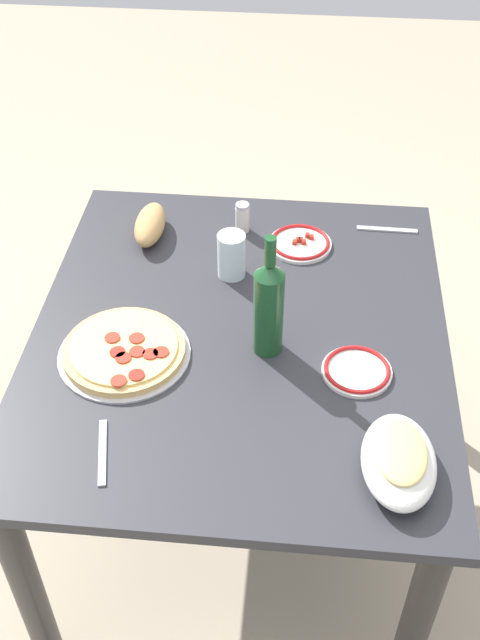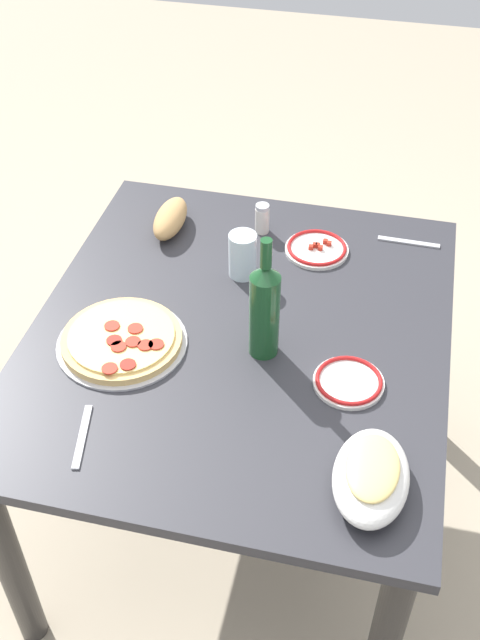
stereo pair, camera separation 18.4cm
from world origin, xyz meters
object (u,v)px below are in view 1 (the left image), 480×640
(water_glass, at_px, (231,255))
(side_plate_near, at_px, (300,243))
(baked_pasta_dish, at_px, (399,459))
(wine_bottle, at_px, (269,306))
(pepperoni_pizza, at_px, (124,351))
(spice_shaker, at_px, (242,218))
(dining_table, at_px, (240,363))
(bread_loaf, at_px, (150,225))
(side_plate_far, at_px, (357,370))

(water_glass, distance_m, side_plate_near, 0.23)
(baked_pasta_dish, distance_m, wine_bottle, 0.45)
(baked_pasta_dish, bearing_deg, pepperoni_pizza, 65.73)
(pepperoni_pizza, xyz_separation_m, spice_shaker, (0.53, -0.23, 0.03))
(spice_shaker, bearing_deg, wine_bottle, -167.65)
(wine_bottle, distance_m, water_glass, 0.30)
(dining_table, height_order, bread_loaf, bread_loaf)
(wine_bottle, xyz_separation_m, side_plate_near, (0.41, -0.06, -0.12))
(side_plate_near, xyz_separation_m, bread_loaf, (0.01, 0.42, 0.03))
(dining_table, height_order, spice_shaker, spice_shaker)
(pepperoni_pizza, relative_size, side_plate_near, 1.79)
(bread_loaf, height_order, spice_shaker, spice_shaker)
(side_plate_far, xyz_separation_m, bread_loaf, (0.48, 0.56, 0.03))
(dining_table, xyz_separation_m, water_glass, (0.21, 0.04, 0.18))
(baked_pasta_dish, relative_size, bread_loaf, 1.26)
(pepperoni_pizza, xyz_separation_m, wine_bottle, (0.06, -0.33, 0.12))
(dining_table, xyz_separation_m, spice_shaker, (0.41, 0.03, 0.16))
(wine_bottle, bearing_deg, spice_shaker, 12.35)
(baked_pasta_dish, xyz_separation_m, side_plate_far, (0.27, 0.07, -0.03))
(dining_table, bearing_deg, baked_pasta_dish, -137.90)
(side_plate_far, height_order, bread_loaf, bread_loaf)
(wine_bottle, height_order, side_plate_near, wine_bottle)
(dining_table, distance_m, pepperoni_pizza, 0.31)
(baked_pasta_dish, height_order, side_plate_near, baked_pasta_dish)
(pepperoni_pizza, xyz_separation_m, side_plate_near, (0.47, -0.39, -0.01))
(dining_table, distance_m, wine_bottle, 0.26)
(pepperoni_pizza, height_order, side_plate_far, pepperoni_pizza)
(side_plate_near, relative_size, spice_shaker, 1.99)
(water_glass, height_order, side_plate_far, water_glass)
(wine_bottle, bearing_deg, bread_loaf, 40.21)
(dining_table, relative_size, spice_shaker, 13.25)
(dining_table, bearing_deg, water_glass, 11.35)
(water_glass, relative_size, spice_shaker, 1.43)
(dining_table, bearing_deg, pepperoni_pizza, 113.82)
(side_plate_far, bearing_deg, bread_loaf, 49.39)
(baked_pasta_dish, xyz_separation_m, bread_loaf, (0.75, 0.64, -0.00))
(pepperoni_pizza, height_order, water_glass, water_glass)
(side_plate_near, bearing_deg, bread_loaf, 88.75)
(water_glass, relative_size, side_plate_far, 0.77)
(pepperoni_pizza, relative_size, bread_loaf, 1.63)
(water_glass, distance_m, bread_loaf, 0.29)
(side_plate_near, bearing_deg, baked_pasta_dish, -163.42)
(pepperoni_pizza, bearing_deg, water_glass, -33.79)
(dining_table, relative_size, baked_pasta_dish, 4.80)
(dining_table, xyz_separation_m, wine_bottle, (-0.06, -0.07, 0.25))
(pepperoni_pizza, distance_m, side_plate_near, 0.61)
(wine_bottle, xyz_separation_m, bread_loaf, (0.42, 0.36, -0.09))
(dining_table, relative_size, water_glass, 9.28)
(dining_table, xyz_separation_m, pepperoni_pizza, (-0.11, 0.26, 0.13))
(pepperoni_pizza, height_order, side_plate_near, pepperoni_pizza)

